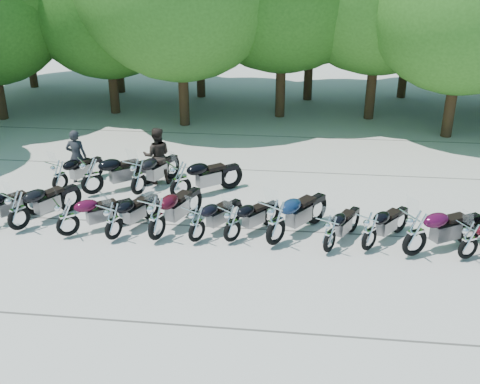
# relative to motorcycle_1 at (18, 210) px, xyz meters

# --- Properties ---
(ground) EXTENTS (90.00, 90.00, 0.00)m
(ground) POSITION_rel_motorcycle_1_xyz_m (5.97, -0.62, -0.67)
(ground) COLOR #9D978E
(ground) RESTS_ON ground
(motorcycle_1) EXTENTS (1.81, 2.40, 1.33)m
(motorcycle_1) POSITION_rel_motorcycle_1_xyz_m (0.00, 0.00, 0.00)
(motorcycle_1) COLOR black
(motorcycle_1) RESTS_ON ground
(motorcycle_2) EXTENTS (2.15, 1.90, 1.25)m
(motorcycle_2) POSITION_rel_motorcycle_1_xyz_m (1.47, -0.20, -0.04)
(motorcycle_2) COLOR #3E081F
(motorcycle_2) RESTS_ON ground
(motorcycle_3) EXTENTS (1.48, 2.24, 1.22)m
(motorcycle_3) POSITION_rel_motorcycle_1_xyz_m (2.74, -0.23, -0.06)
(motorcycle_3) COLOR black
(motorcycle_3) RESTS_ON ground
(motorcycle_4) EXTENTS (1.60, 2.59, 1.40)m
(motorcycle_4) POSITION_rel_motorcycle_1_xyz_m (3.88, -0.13, 0.04)
(motorcycle_4) COLOR black
(motorcycle_4) RESTS_ON ground
(motorcycle_5) EXTENTS (1.67, 2.11, 1.19)m
(motorcycle_5) POSITION_rel_motorcycle_1_xyz_m (4.94, -0.11, -0.07)
(motorcycle_5) COLOR black
(motorcycle_5) RESTS_ON ground
(motorcycle_6) EXTENTS (1.79, 2.03, 1.18)m
(motorcycle_6) POSITION_rel_motorcycle_1_xyz_m (5.86, 0.00, -0.08)
(motorcycle_6) COLOR black
(motorcycle_6) RESTS_ON ground
(motorcycle_7) EXTENTS (2.12, 2.55, 1.45)m
(motorcycle_7) POSITION_rel_motorcycle_1_xyz_m (7.00, -0.06, 0.06)
(motorcycle_7) COLOR #0E203E
(motorcycle_7) RESTS_ON ground
(motorcycle_8) EXTENTS (1.49, 2.11, 1.16)m
(motorcycle_8) POSITION_rel_motorcycle_1_xyz_m (8.38, -0.26, -0.09)
(motorcycle_8) COLOR black
(motorcycle_8) RESTS_ON ground
(motorcycle_9) EXTENTS (1.82, 2.09, 1.21)m
(motorcycle_9) POSITION_rel_motorcycle_1_xyz_m (9.38, -0.06, -0.06)
(motorcycle_9) COLOR black
(motorcycle_9) RESTS_ON ground
(motorcycle_10) EXTENTS (2.57, 1.96, 1.43)m
(motorcycle_10) POSITION_rel_motorcycle_1_xyz_m (10.47, -0.25, 0.05)
(motorcycle_10) COLOR #380723
(motorcycle_10) RESTS_ON ground
(motorcycle_11) EXTENTS (2.12, 1.56, 1.17)m
(motorcycle_11) POSITION_rel_motorcycle_1_xyz_m (11.77, -0.24, -0.08)
(motorcycle_11) COLOR #3C080F
(motorcycle_11) RESTS_ON ground
(motorcycle_13) EXTENTS (1.51, 2.21, 1.21)m
(motorcycle_13) POSITION_rel_motorcycle_1_xyz_m (0.02, 2.70, -0.06)
(motorcycle_13) COLOR black
(motorcycle_13) RESTS_ON ground
(motorcycle_14) EXTENTS (2.43, 2.19, 1.42)m
(motorcycle_14) POSITION_rel_motorcycle_1_xyz_m (1.14, 2.56, 0.04)
(motorcycle_14) COLOR black
(motorcycle_14) RESTS_ON ground
(motorcycle_15) EXTENTS (1.61, 2.50, 1.36)m
(motorcycle_15) POSITION_rel_motorcycle_1_xyz_m (2.57, 2.72, 0.01)
(motorcycle_15) COLOR black
(motorcycle_15) RESTS_ON ground
(motorcycle_16) EXTENTS (2.43, 2.16, 1.42)m
(motorcycle_16) POSITION_rel_motorcycle_1_xyz_m (3.95, 2.52, 0.04)
(motorcycle_16) COLOR black
(motorcycle_16) RESTS_ON ground
(rider_0) EXTENTS (0.70, 0.49, 1.81)m
(rider_0) POSITION_rel_motorcycle_1_xyz_m (0.25, 3.64, 0.24)
(rider_0) COLOR black
(rider_0) RESTS_ON ground
(rider_1) EXTENTS (1.04, 0.88, 1.89)m
(rider_1) POSITION_rel_motorcycle_1_xyz_m (2.89, 3.91, 0.28)
(rider_1) COLOR black
(rider_1) RESTS_ON ground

